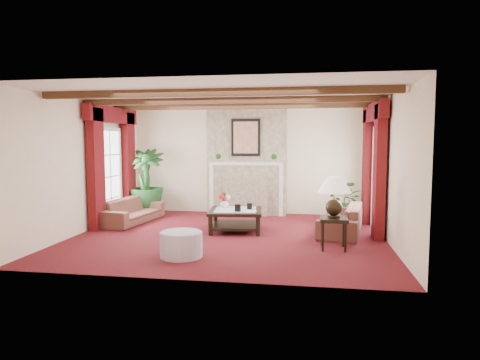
% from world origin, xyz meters
% --- Properties ---
extents(floor, '(6.00, 6.00, 0.00)m').
position_xyz_m(floor, '(0.00, 0.00, 0.00)').
color(floor, '#4A0D10').
rests_on(floor, ground).
extents(ceiling, '(6.00, 6.00, 0.00)m').
position_xyz_m(ceiling, '(0.00, 0.00, 2.70)').
color(ceiling, white).
rests_on(ceiling, floor).
extents(back_wall, '(6.00, 0.02, 2.70)m').
position_xyz_m(back_wall, '(0.00, 2.75, 1.35)').
color(back_wall, beige).
rests_on(back_wall, ground).
extents(left_wall, '(0.02, 5.50, 2.70)m').
position_xyz_m(left_wall, '(-3.00, 0.00, 1.35)').
color(left_wall, beige).
rests_on(left_wall, ground).
extents(right_wall, '(0.02, 5.50, 2.70)m').
position_xyz_m(right_wall, '(3.00, 0.00, 1.35)').
color(right_wall, beige).
rests_on(right_wall, ground).
extents(ceiling_beams, '(6.00, 3.00, 0.12)m').
position_xyz_m(ceiling_beams, '(0.00, 0.00, 2.64)').
color(ceiling_beams, '#3B2412').
rests_on(ceiling_beams, ceiling).
extents(fireplace, '(2.00, 0.52, 2.70)m').
position_xyz_m(fireplace, '(0.00, 2.55, 2.70)').
color(fireplace, tan).
rests_on(fireplace, ground).
extents(french_door_left, '(0.10, 1.10, 2.16)m').
position_xyz_m(french_door_left, '(-2.97, 1.00, 2.13)').
color(french_door_left, white).
rests_on(french_door_left, ground).
extents(french_door_right, '(0.10, 1.10, 2.16)m').
position_xyz_m(french_door_right, '(2.97, 1.00, 2.13)').
color(french_door_right, white).
rests_on(french_door_right, ground).
extents(curtains_left, '(0.20, 2.40, 2.55)m').
position_xyz_m(curtains_left, '(-2.86, 1.00, 2.55)').
color(curtains_left, '#4B0A12').
rests_on(curtains_left, ground).
extents(curtains_right, '(0.20, 2.40, 2.55)m').
position_xyz_m(curtains_right, '(2.86, 1.00, 2.55)').
color(curtains_right, '#4B0A12').
rests_on(curtains_right, ground).
extents(sofa_left, '(2.02, 1.02, 0.74)m').
position_xyz_m(sofa_left, '(-2.44, 1.00, 0.37)').
color(sofa_left, '#350E18').
rests_on(sofa_left, ground).
extents(sofa_right, '(2.13, 1.21, 0.76)m').
position_xyz_m(sofa_right, '(2.21, 0.65, 0.38)').
color(sofa_right, '#350E18').
rests_on(sofa_right, ground).
extents(potted_palm, '(1.18, 1.81, 0.94)m').
position_xyz_m(potted_palm, '(-2.50, 2.01, 0.47)').
color(potted_palm, black).
rests_on(potted_palm, ground).
extents(small_plant, '(1.80, 1.81, 0.77)m').
position_xyz_m(small_plant, '(2.39, 1.76, 0.38)').
color(small_plant, black).
rests_on(small_plant, ground).
extents(coffee_table, '(1.19, 1.19, 0.44)m').
position_xyz_m(coffee_table, '(0.06, 0.47, 0.22)').
color(coffee_table, black).
rests_on(coffee_table, ground).
extents(side_table, '(0.58, 0.58, 0.55)m').
position_xyz_m(side_table, '(1.98, -0.75, 0.28)').
color(side_table, black).
rests_on(side_table, ground).
extents(ottoman, '(0.69, 0.69, 0.40)m').
position_xyz_m(ottoman, '(-0.48, -1.64, 0.20)').
color(ottoman, '#978EA1').
rests_on(ottoman, ground).
extents(table_lamp, '(0.57, 0.57, 0.73)m').
position_xyz_m(table_lamp, '(1.98, -0.75, 0.91)').
color(table_lamp, black).
rests_on(table_lamp, side_table).
extents(flower_vase, '(0.28, 0.29, 0.19)m').
position_xyz_m(flower_vase, '(-0.23, 0.71, 0.54)').
color(flower_vase, silver).
rests_on(flower_vase, coffee_table).
extents(book, '(0.22, 0.04, 0.29)m').
position_xyz_m(book, '(0.30, 0.19, 0.59)').
color(book, black).
rests_on(book, coffee_table).
extents(photo_frame_a, '(0.12, 0.03, 0.16)m').
position_xyz_m(photo_frame_a, '(0.15, 0.20, 0.52)').
color(photo_frame_a, black).
rests_on(photo_frame_a, coffee_table).
extents(photo_frame_b, '(0.11, 0.02, 0.14)m').
position_xyz_m(photo_frame_b, '(0.34, 0.52, 0.51)').
color(photo_frame_b, black).
rests_on(photo_frame_b, coffee_table).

